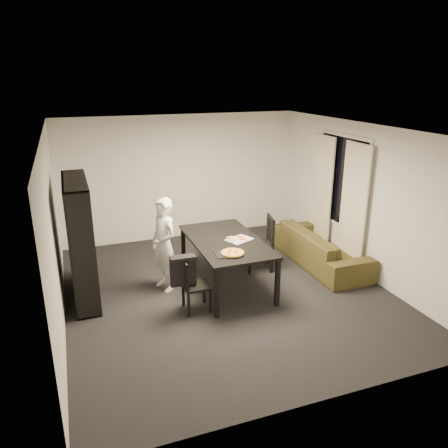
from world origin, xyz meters
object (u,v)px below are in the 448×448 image
object	(u,v)px
person	(164,245)
sofa	(321,247)
chair_left	(191,282)
bookshelf	(81,240)
dining_table	(226,244)
chair_right	(264,239)
pepperoni_pizza	(233,253)
baking_tray	(229,254)

from	to	relation	value
person	sofa	xyz separation A→B (m)	(2.92, -0.01, -0.45)
chair_left	bookshelf	bearing A→B (deg)	56.38
person	sofa	bearing A→B (deg)	68.77
sofa	dining_table	bearing A→B (deg)	96.40
chair_right	pepperoni_pizza	world-z (taller)	chair_right
chair_left	dining_table	bearing A→B (deg)	-50.97
chair_left	person	distance (m)	0.91
bookshelf	chair_right	world-z (taller)	bookshelf
pepperoni_pizza	sofa	world-z (taller)	pepperoni_pizza
bookshelf	dining_table	world-z (taller)	bookshelf
dining_table	chair_left	xyz separation A→B (m)	(-0.77, -0.60, -0.27)
dining_table	person	xyz separation A→B (m)	(-0.98, 0.23, 0.03)
chair_left	chair_right	distance (m)	1.92
baking_tray	pepperoni_pizza	xyz separation A→B (m)	(0.05, -0.04, 0.02)
bookshelf	person	bearing A→B (deg)	-7.73
sofa	baking_tray	bearing A→B (deg)	110.21
baking_tray	pepperoni_pizza	world-z (taller)	pepperoni_pizza
chair_left	sofa	size ratio (longest dim) A/B	0.37
chair_left	chair_right	xyz separation A→B (m)	(1.64, 0.99, 0.09)
chair_left	baking_tray	distance (m)	0.70
chair_left	sofa	bearing A→B (deg)	-72.16
pepperoni_pizza	sofa	distance (m)	2.28
chair_left	chair_right	bearing A→B (deg)	-57.80
chair_right	pepperoni_pizza	size ratio (longest dim) A/B	2.82
chair_right	sofa	xyz separation A→B (m)	(1.08, -0.17, -0.24)
bookshelf	sofa	distance (m)	4.23
chair_left	person	world-z (taller)	person
dining_table	baking_tray	world-z (taller)	baking_tray
bookshelf	chair_right	distance (m)	3.12
chair_left	chair_right	size ratio (longest dim) A/B	0.84
chair_right	person	distance (m)	1.86
bookshelf	baking_tray	distance (m)	2.28
chair_right	person	size ratio (longest dim) A/B	0.64
bookshelf	dining_table	distance (m)	2.27
sofa	person	bearing A→B (deg)	89.72
dining_table	chair_left	size ratio (longest dim) A/B	2.35
bookshelf	pepperoni_pizza	size ratio (longest dim) A/B	5.43
baking_tray	chair_right	bearing A→B (deg)	42.52
dining_table	person	distance (m)	1.00
chair_right	sofa	world-z (taller)	chair_right
dining_table	baking_tray	distance (m)	0.59
person	pepperoni_pizza	world-z (taller)	person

